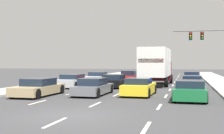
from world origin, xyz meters
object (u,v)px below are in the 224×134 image
object	(u,v)px
car_tan	(39,88)
car_gray	(93,87)
car_red	(130,77)
car_black	(114,81)
car_yellow	(139,87)
car_blue	(192,78)
car_navy	(192,83)
traffic_signal_mast	(210,40)
box_truck	(156,64)
car_green	(190,91)
car_white	(98,77)
car_silver	(73,81)

from	to	relation	value
car_tan	car_gray	size ratio (longest dim) A/B	1.03
car_red	car_black	xyz separation A→B (m)	(-0.07, -7.08, -0.07)
car_yellow	car_blue	bearing A→B (deg)	75.26
car_tan	car_navy	size ratio (longest dim) A/B	1.09
car_black	traffic_signal_mast	size ratio (longest dim) A/B	0.53
car_red	car_gray	xyz separation A→B (m)	(0.03, -13.60, -0.08)
car_black	car_gray	xyz separation A→B (m)	(0.09, -6.52, -0.01)
car_black	car_navy	xyz separation A→B (m)	(6.79, -0.12, -0.02)
box_truck	car_green	distance (m)	11.68
car_yellow	car_gray	bearing A→B (deg)	-169.40
car_yellow	car_white	bearing A→B (deg)	118.11
car_yellow	car_blue	xyz separation A→B (m)	(3.71, 14.09, 0.01)
car_gray	car_red	bearing A→B (deg)	90.11
car_white	car_tan	size ratio (longest dim) A/B	0.95
car_navy	car_white	bearing A→B (deg)	146.55
box_truck	car_yellow	xyz separation A→B (m)	(-0.24, -9.40, -1.53)
car_gray	box_truck	xyz separation A→B (m)	(3.34, 9.98, 1.54)
car_white	car_black	size ratio (longest dim) A/B	1.10
box_truck	traffic_signal_mast	distance (m)	11.05
car_red	car_navy	xyz separation A→B (m)	(6.73, -7.20, -0.09)
car_red	car_navy	distance (m)	9.86
traffic_signal_mast	box_truck	bearing A→B (deg)	-122.06
car_red	traffic_signal_mast	xyz separation A→B (m)	(9.02, 5.40, 4.40)
car_white	car_green	world-z (taller)	same
car_white	car_gray	distance (m)	13.75
car_silver	car_blue	size ratio (longest dim) A/B	1.01
box_truck	car_blue	distance (m)	6.02
box_truck	car_yellow	world-z (taller)	box_truck
car_blue	car_green	bearing A→B (deg)	-91.22
car_navy	traffic_signal_mast	bearing A→B (deg)	79.70
car_silver	car_red	world-z (taller)	car_red
car_silver	car_black	xyz separation A→B (m)	(3.60, 0.87, -0.01)
car_gray	car_green	size ratio (longest dim) A/B	1.04
car_gray	car_blue	xyz separation A→B (m)	(6.81, 14.67, 0.03)
traffic_signal_mast	car_red	bearing A→B (deg)	-149.08
box_truck	traffic_signal_mast	size ratio (longest dim) A/B	1.08
car_navy	car_tan	bearing A→B (deg)	-142.61
car_silver	car_navy	xyz separation A→B (m)	(10.40, 0.75, -0.03)
car_white	car_red	bearing A→B (deg)	5.55
car_tan	car_black	bearing A→B (deg)	66.90
car_green	car_silver	bearing A→B (deg)	146.15
car_navy	car_green	xyz separation A→B (m)	(-0.23, -7.57, 0.02)
car_blue	car_green	world-z (taller)	car_blue
car_white	car_navy	xyz separation A→B (m)	(10.37, -6.85, -0.02)
car_blue	car_yellow	bearing A→B (deg)	-104.74
car_white	car_navy	size ratio (longest dim) A/B	1.03
box_truck	car_blue	xyz separation A→B (m)	(3.47, 4.69, -1.51)
car_yellow	car_black	bearing A→B (deg)	118.26
car_black	box_truck	size ratio (longest dim) A/B	0.49
car_silver	car_gray	xyz separation A→B (m)	(3.69, -5.65, -0.02)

